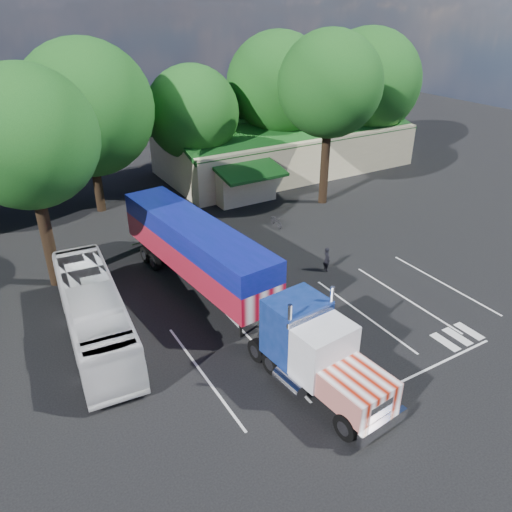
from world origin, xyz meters
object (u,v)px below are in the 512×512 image
tour_bus (94,313)px  silver_sedan (260,182)px  woman (327,259)px  semi_truck (222,269)px  bicycle (276,221)px

tour_bus → silver_sedan: (18.50, 14.77, -0.91)m
woman → semi_truck: bearing=104.8°
bicycle → tour_bus: size_ratio=0.16×
silver_sedan → woman: bearing=178.9°
semi_truck → silver_sedan: (11.78, 15.57, -1.88)m
silver_sedan → tour_bus: bearing=143.1°
bicycle → tour_bus: bearing=-149.2°
bicycle → silver_sedan: 8.34m
semi_truck → silver_sedan: size_ratio=5.66×
semi_truck → tour_bus: (-6.72, 0.80, -0.97)m
semi_truck → bicycle: size_ratio=12.41×
woman → tour_bus: 14.33m
bicycle → tour_bus: 16.88m
tour_bus → silver_sedan: tour_bus is taller
bicycle → tour_bus: (-15.29, -7.07, 1.07)m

